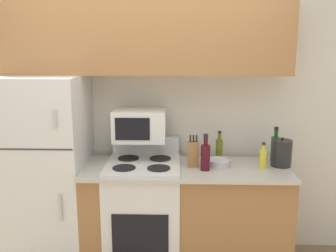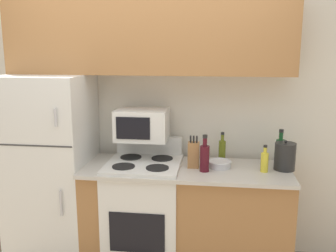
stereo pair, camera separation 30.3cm
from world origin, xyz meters
The scene contains 13 objects.
wall_back centered at (0.00, 0.68, 1.27)m, with size 8.00×0.05×2.55m.
lower_cabinets centered at (0.34, 0.30, 0.45)m, with size 1.71×0.64×0.91m.
refrigerator centered at (-0.85, 0.32, 0.83)m, with size 0.69×0.67×1.66m.
upper_cabinets centered at (0.00, 0.48, 2.00)m, with size 2.39×0.35×0.68m.
stove centered at (-0.02, 0.29, 0.48)m, with size 0.62×0.62×1.09m.
microwave centered at (-0.05, 0.42, 1.23)m, with size 0.44×0.32×0.26m.
knife_block centered at (0.40, 0.30, 1.02)m, with size 0.09×0.09×0.27m.
bowl centered at (0.62, 0.32, 0.94)m, with size 0.20×0.20×0.06m.
bottle_wine_green centered at (1.13, 0.49, 1.03)m, with size 0.08×0.08×0.30m.
bottle_cooking_spray centered at (0.97, 0.26, 0.99)m, with size 0.06×0.06×0.22m.
bottle_wine_red centered at (0.50, 0.21, 1.03)m, with size 0.08×0.08×0.30m.
bottle_olive_oil centered at (0.64, 0.50, 1.01)m, with size 0.06×0.06×0.26m.
kettle centered at (1.14, 0.33, 1.02)m, with size 0.17×0.17×0.25m.
Camera 1 is at (0.28, -2.70, 1.89)m, focal length 40.00 mm.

